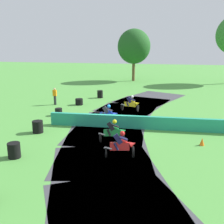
# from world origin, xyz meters

# --- Properties ---
(ground_plane) EXTENTS (120.00, 120.00, 0.00)m
(ground_plane) POSITION_xyz_m (0.00, 0.00, 0.00)
(ground_plane) COLOR #4C933D
(track_asphalt) EXTENTS (9.82, 30.77, 0.01)m
(track_asphalt) POSITION_xyz_m (1.16, 0.05, 0.00)
(track_asphalt) COLOR #3D3D42
(track_asphalt) RESTS_ON ground
(safety_barrier) EXTENTS (18.90, 1.10, 0.90)m
(safety_barrier) POSITION_xyz_m (5.17, 0.22, 0.45)
(safety_barrier) COLOR #239375
(safety_barrier) RESTS_ON ground
(motorcycle_lead_yellow) EXTENTS (1.71, 0.90, 1.43)m
(motorcycle_lead_yellow) POSITION_xyz_m (0.82, 4.95, 0.65)
(motorcycle_lead_yellow) COLOR black
(motorcycle_lead_yellow) RESTS_ON ground
(motorcycle_chase_blue) EXTENTS (1.68, 0.70, 1.43)m
(motorcycle_chase_blue) POSITION_xyz_m (-0.36, 1.00, 0.66)
(motorcycle_chase_blue) COLOR black
(motorcycle_chase_blue) RESTS_ON ground
(motorcycle_trailing_green) EXTENTS (1.67, 0.96, 1.43)m
(motorcycle_trailing_green) POSITION_xyz_m (0.84, -2.81, 0.65)
(motorcycle_trailing_green) COLOR black
(motorcycle_trailing_green) RESTS_ON ground
(motorcycle_fourth_red) EXTENTS (1.68, 1.00, 1.43)m
(motorcycle_fourth_red) POSITION_xyz_m (1.65, -4.85, 0.65)
(motorcycle_fourth_red) COLOR black
(motorcycle_fourth_red) RESTS_ON ground
(tire_stack_near) EXTENTS (0.60, 0.60, 0.80)m
(tire_stack_near) POSITION_xyz_m (-3.24, 10.04, 0.40)
(tire_stack_near) COLOR black
(tire_stack_near) RESTS_ON ground
(tire_stack_mid_a) EXTENTS (0.72, 0.72, 0.60)m
(tire_stack_mid_a) POSITION_xyz_m (-4.37, 6.32, 0.30)
(tire_stack_mid_a) COLOR black
(tire_stack_mid_a) RESTS_ON ground
(tire_stack_mid_b) EXTENTS (0.57, 0.57, 0.60)m
(tire_stack_mid_b) POSITION_xyz_m (-4.76, 2.27, 0.30)
(tire_stack_mid_b) COLOR black
(tire_stack_mid_b) RESTS_ON ground
(tire_stack_far) EXTENTS (0.69, 0.69, 0.80)m
(tire_stack_far) POSITION_xyz_m (-4.40, -2.10, 0.40)
(tire_stack_far) COLOR black
(tire_stack_far) RESTS_ON ground
(tire_stack_extra_a) EXTENTS (0.65, 0.65, 0.80)m
(tire_stack_extra_a) POSITION_xyz_m (-3.72, -6.07, 0.40)
(tire_stack_extra_a) COLOR black
(tire_stack_extra_a) RESTS_ON ground
(track_marshal) EXTENTS (0.34, 0.24, 1.63)m
(track_marshal) POSITION_xyz_m (-6.64, 5.92, 0.82)
(track_marshal) COLOR #232328
(track_marshal) RESTS_ON ground
(traffic_cone) EXTENTS (0.28, 0.28, 0.44)m
(traffic_cone) POSITION_xyz_m (5.97, -2.30, 0.22)
(traffic_cone) COLOR orange
(traffic_cone) RESTS_ON ground
(tree_far_right) EXTENTS (4.99, 4.99, 7.89)m
(tree_far_right) POSITION_xyz_m (-1.44, 24.22, 5.25)
(tree_far_right) COLOR brown
(tree_far_right) RESTS_ON ground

